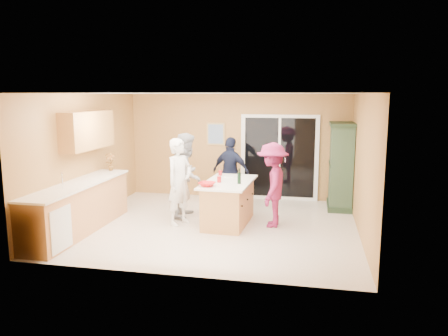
% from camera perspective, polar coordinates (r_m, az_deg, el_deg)
% --- Properties ---
extents(floor, '(5.50, 5.50, 0.00)m').
position_cam_1_polar(floor, '(8.78, -1.10, -7.49)').
color(floor, beige).
rests_on(floor, ground).
extents(ceiling, '(5.50, 5.00, 0.10)m').
position_cam_1_polar(ceiling, '(8.40, -1.16, 9.72)').
color(ceiling, silver).
rests_on(ceiling, wall_back).
extents(wall_back, '(5.50, 0.10, 2.60)m').
position_cam_1_polar(wall_back, '(10.92, 1.77, 2.86)').
color(wall_back, tan).
rests_on(wall_back, ground).
extents(wall_front, '(5.50, 0.10, 2.60)m').
position_cam_1_polar(wall_front, '(6.12, -6.30, -2.54)').
color(wall_front, tan).
rests_on(wall_front, ground).
extents(wall_left, '(0.10, 5.00, 2.60)m').
position_cam_1_polar(wall_left, '(9.48, -17.56, 1.38)').
color(wall_left, tan).
rests_on(wall_left, ground).
extents(wall_right, '(0.10, 5.00, 2.60)m').
position_cam_1_polar(wall_right, '(8.34, 17.64, 0.31)').
color(wall_right, tan).
rests_on(wall_right, ground).
extents(left_cabinet_run, '(0.65, 3.05, 1.24)m').
position_cam_1_polar(left_cabinet_run, '(8.60, -18.91, -5.19)').
color(left_cabinet_run, '#C4824C').
rests_on(left_cabinet_run, floor).
extents(upper_cabinets, '(0.35, 1.60, 0.75)m').
position_cam_1_polar(upper_cabinets, '(9.16, -17.39, 4.74)').
color(upper_cabinets, '#C4824C').
rests_on(upper_cabinets, wall_left).
extents(sliding_door, '(1.90, 0.07, 2.10)m').
position_cam_1_polar(sliding_door, '(10.79, 7.23, 1.36)').
color(sliding_door, white).
rests_on(sliding_door, floor).
extents(framed_picture, '(0.46, 0.04, 0.56)m').
position_cam_1_polar(framed_picture, '(10.98, -1.08, 4.47)').
color(framed_picture, tan).
rests_on(framed_picture, wall_back).
extents(kitchen_island, '(0.98, 1.70, 0.87)m').
position_cam_1_polar(kitchen_island, '(8.79, 0.57, -4.71)').
color(kitchen_island, '#C4824C').
rests_on(kitchen_island, floor).
extents(green_hutch, '(0.56, 1.07, 1.96)m').
position_cam_1_polar(green_hutch, '(10.24, 15.02, 0.13)').
color(green_hutch, '#1F3320').
rests_on(green_hutch, floor).
extents(woman_white, '(0.65, 0.75, 1.73)m').
position_cam_1_polar(woman_white, '(8.70, -5.83, -1.82)').
color(woman_white, silver).
rests_on(woman_white, floor).
extents(woman_grey, '(0.69, 0.88, 1.78)m').
position_cam_1_polar(woman_grey, '(9.29, -4.85, -0.92)').
color(woman_grey, gray).
rests_on(woman_grey, floor).
extents(woman_navy, '(1.02, 0.69, 1.62)m').
position_cam_1_polar(woman_navy, '(10.10, 0.91, -0.51)').
color(woman_navy, '#192237').
rests_on(woman_navy, floor).
extents(woman_magenta, '(0.64, 1.09, 1.66)m').
position_cam_1_polar(woman_magenta, '(8.61, 6.32, -2.20)').
color(woman_magenta, maroon).
rests_on(woman_magenta, floor).
extents(serving_bowl, '(0.36, 0.36, 0.08)m').
position_cam_1_polar(serving_bowl, '(8.23, -2.23, -2.12)').
color(serving_bowl, red).
rests_on(serving_bowl, kitchen_island).
extents(tulip_vase, '(0.25, 0.21, 0.40)m').
position_cam_1_polar(tulip_vase, '(9.78, -14.64, 0.82)').
color(tulip_vase, red).
rests_on(tulip_vase, left_cabinet_run).
extents(tumbler_near, '(0.10, 0.10, 0.12)m').
position_cam_1_polar(tumbler_near, '(8.57, -0.64, -1.49)').
color(tumbler_near, red).
rests_on(tumbler_near, kitchen_island).
extents(tumbler_far, '(0.09, 0.09, 0.11)m').
position_cam_1_polar(tumbler_far, '(9.31, -0.49, -0.63)').
color(tumbler_far, red).
rests_on(tumbler_far, kitchen_island).
extents(wine_bottle, '(0.07, 0.07, 0.30)m').
position_cam_1_polar(wine_bottle, '(8.43, 1.99, -1.29)').
color(wine_bottle, black).
rests_on(wine_bottle, kitchen_island).
extents(white_plate, '(0.30, 0.30, 0.02)m').
position_cam_1_polar(white_plate, '(9.17, 0.63, -1.09)').
color(white_plate, white).
rests_on(white_plate, kitchen_island).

